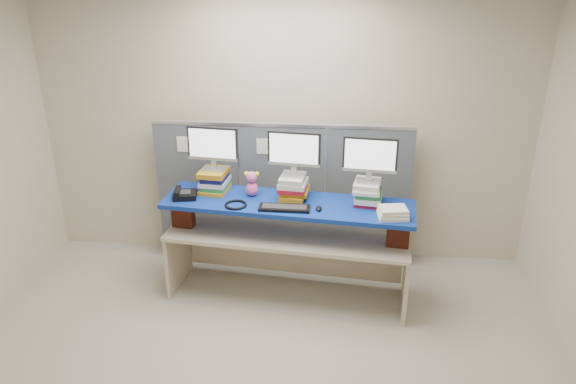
# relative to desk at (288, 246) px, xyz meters

# --- Properties ---
(room) EXTENTS (5.00, 4.00, 2.80)m
(room) POSITION_rel_desk_xyz_m (-0.11, -1.13, 0.86)
(room) COLOR beige
(room) RESTS_ON ground
(cubicle_partition) EXTENTS (2.60, 0.06, 1.53)m
(cubicle_partition) POSITION_rel_desk_xyz_m (-0.11, 0.65, 0.23)
(cubicle_partition) COLOR #4B4F58
(cubicle_partition) RESTS_ON ground
(desk) EXTENTS (2.29, 0.89, 0.68)m
(desk) POSITION_rel_desk_xyz_m (0.00, 0.00, 0.00)
(desk) COLOR beige
(desk) RESTS_ON ground
(brick_pier_left) EXTENTS (0.21, 0.13, 0.27)m
(brick_pier_left) POSITION_rel_desk_xyz_m (-0.99, 0.06, 0.27)
(brick_pier_left) COLOR maroon
(brick_pier_left) RESTS_ON desk
(brick_pier_right) EXTENTS (0.21, 0.13, 0.27)m
(brick_pier_right) POSITION_rel_desk_xyz_m (0.98, -0.16, 0.27)
(brick_pier_right) COLOR maroon
(brick_pier_right) RESTS_ON desk
(blue_board) EXTENTS (2.31, 0.81, 0.04)m
(blue_board) POSITION_rel_desk_xyz_m (-0.00, 0.00, 0.43)
(blue_board) COLOR navy
(blue_board) RESTS_ON brick_pier_left
(book_stack_left) EXTENTS (0.28, 0.33, 0.21)m
(book_stack_left) POSITION_rel_desk_xyz_m (-0.71, 0.19, 0.55)
(book_stack_left) COLOR #B98219
(book_stack_left) RESTS_ON blue_board
(book_stack_center) EXTENTS (0.29, 0.32, 0.21)m
(book_stack_center) POSITION_rel_desk_xyz_m (0.04, 0.11, 0.55)
(book_stack_center) COLOR #B98219
(book_stack_center) RESTS_ON blue_board
(book_stack_right) EXTENTS (0.29, 0.32, 0.20)m
(book_stack_right) POSITION_rel_desk_xyz_m (0.71, 0.05, 0.55)
(book_stack_right) COLOR #A21229
(book_stack_right) RESTS_ON blue_board
(monitor_left) EXTENTS (0.47, 0.15, 0.41)m
(monitor_left) POSITION_rel_desk_xyz_m (-0.70, 0.19, 0.90)
(monitor_left) COLOR #AEAEB4
(monitor_left) RESTS_ON book_stack_left
(monitor_center) EXTENTS (0.47, 0.15, 0.41)m
(monitor_center) POSITION_rel_desk_xyz_m (0.04, 0.11, 0.90)
(monitor_center) COLOR #AEAEB4
(monitor_center) RESTS_ON book_stack_center
(monitor_right) EXTENTS (0.47, 0.15, 0.41)m
(monitor_right) POSITION_rel_desk_xyz_m (0.71, 0.04, 0.89)
(monitor_right) COLOR #AEAEB4
(monitor_right) RESTS_ON book_stack_right
(keyboard) EXTENTS (0.45, 0.16, 0.03)m
(keyboard) POSITION_rel_desk_xyz_m (-0.02, -0.15, 0.46)
(keyboard) COLOR black
(keyboard) RESTS_ON blue_board
(mouse) EXTENTS (0.07, 0.10, 0.03)m
(mouse) POSITION_rel_desk_xyz_m (0.28, -0.14, 0.46)
(mouse) COLOR black
(mouse) RESTS_ON blue_board
(desk_phone) EXTENTS (0.24, 0.22, 0.09)m
(desk_phone) POSITION_rel_desk_xyz_m (-0.96, 0.02, 0.48)
(desk_phone) COLOR black
(desk_phone) RESTS_ON blue_board
(headset) EXTENTS (0.22, 0.22, 0.02)m
(headset) POSITION_rel_desk_xyz_m (-0.46, -0.12, 0.46)
(headset) COLOR black
(headset) RESTS_ON blue_board
(plush_toy) EXTENTS (0.14, 0.10, 0.24)m
(plush_toy) POSITION_rel_desk_xyz_m (-0.34, 0.12, 0.57)
(plush_toy) COLOR pink
(plush_toy) RESTS_ON blue_board
(binder_stack) EXTENTS (0.27, 0.23, 0.09)m
(binder_stack) POSITION_rel_desk_xyz_m (0.91, -0.23, 0.49)
(binder_stack) COLOR white
(binder_stack) RESTS_ON blue_board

